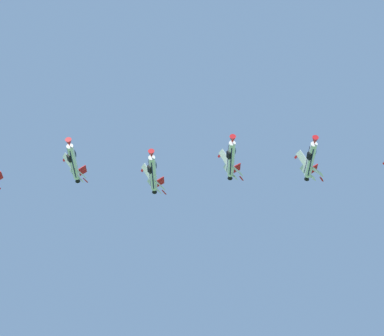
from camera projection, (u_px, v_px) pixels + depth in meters
fighter_jet_left_wing at (311, 159)px, 156.31m from camera, size 6.56×15.92×8.30m
fighter_jet_right_wing at (231, 158)px, 156.49m from camera, size 6.33×15.92×8.46m
fighter_jet_left_outer at (153, 173)px, 155.48m from camera, size 6.82×15.92×8.10m
fighter_jet_right_outer at (73, 161)px, 156.48m from camera, size 7.34×15.92×7.66m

